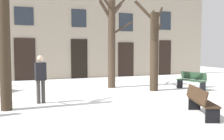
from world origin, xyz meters
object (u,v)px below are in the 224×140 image
(tree_foreground, at_px, (154,48))
(bench_back_to_back_right, at_px, (201,101))
(tree_near_facade, at_px, (112,34))
(bench_facing_shops, at_px, (192,81))
(tree_center, at_px, (3,44))
(person_near_bench, at_px, (41,77))

(tree_foreground, distance_m, bench_back_to_back_right, 5.19)
(tree_near_facade, bearing_deg, bench_facing_shops, -31.81)
(tree_center, relative_size, person_near_bench, 2.47)
(tree_near_facade, xyz_separation_m, bench_back_to_back_right, (0.26, -6.51, -2.28))
(tree_near_facade, distance_m, tree_foreground, 2.36)
(tree_near_facade, distance_m, bench_facing_shops, 4.57)
(tree_center, distance_m, person_near_bench, 1.82)
(tree_foreground, bearing_deg, tree_near_facade, 130.50)
(tree_center, bearing_deg, bench_back_to_back_right, -29.13)
(tree_near_facade, bearing_deg, person_near_bench, -144.06)
(tree_foreground, distance_m, bench_facing_shops, 2.49)
(person_near_bench, bearing_deg, bench_back_to_back_right, 128.62)
(tree_near_facade, relative_size, bench_facing_shops, 3.23)
(tree_foreground, xyz_separation_m, bench_facing_shops, (1.90, -0.38, -1.56))
(tree_foreground, height_order, bench_facing_shops, tree_foreground)
(tree_center, relative_size, tree_foreground, 1.01)
(tree_foreground, relative_size, bench_facing_shops, 2.72)
(tree_near_facade, height_order, bench_facing_shops, tree_near_facade)
(tree_near_facade, xyz_separation_m, bench_facing_shops, (3.37, -2.09, -2.27))
(tree_near_facade, bearing_deg, tree_foreground, -49.50)
(tree_center, height_order, person_near_bench, tree_center)
(tree_center, distance_m, tree_near_facade, 6.24)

